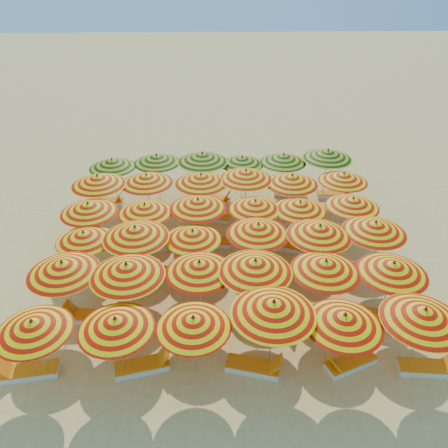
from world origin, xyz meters
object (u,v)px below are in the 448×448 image
Objects in this scene: umbrella_1 at (116,324)px; lounger_14 at (267,243)px; umbrella_2 at (193,322)px; lounger_20 at (215,199)px; umbrella_16 at (319,231)px; lounger_13 at (211,242)px; umbrella_5 at (424,315)px; umbrella_22 at (300,206)px; umbrella_12 at (84,236)px; lounger_7 at (270,319)px; beachgoer_b at (256,283)px; lounger_11 at (182,272)px; umbrella_14 at (193,235)px; lounger_2 at (254,367)px; lounger_8 at (303,316)px; umbrella_27 at (246,175)px; umbrella_21 at (255,205)px; lounger_17 at (299,221)px; lounger_0 at (29,371)px; lounger_21 at (290,193)px; umbrella_0 at (33,326)px; umbrella_6 at (63,268)px; umbrella_29 at (343,177)px; umbrella_15 at (258,229)px; umbrella_8 at (199,267)px; umbrella_4 at (344,320)px; umbrella_32 at (202,157)px; lounger_9 at (368,315)px; umbrella_17 at (375,227)px; lounger_4 at (427,367)px; lounger_1 at (144,365)px; lounger_19 at (107,201)px; umbrella_10 at (325,266)px; umbrella_13 at (135,232)px; umbrella_11 at (393,268)px; lounger_18 at (348,216)px; umbrella_3 at (274,308)px; umbrella_7 at (127,270)px; umbrella_20 at (198,203)px; lounger_5 at (88,317)px; umbrella_9 at (255,266)px; umbrella_35 at (328,154)px; lounger_22 at (333,194)px; lounger_3 at (349,363)px; umbrella_25 at (146,179)px; umbrella_18 at (89,208)px; umbrella_24 at (98,180)px; umbrella_26 at (201,179)px; umbrella_31 at (157,159)px; lounger_12 at (163,245)px.

umbrella_1 reaches higher than lounger_14.
umbrella_2 reaches higher than lounger_20.
lounger_13 is (-4.16, 2.49, -2.18)m from umbrella_16.
umbrella_5 is 1.01× the size of umbrella_22.
umbrella_12 is at bearing 132.64° from umbrella_2.
umbrella_16 is 3.82m from lounger_7.
lounger_11 is at bearing 41.82° from beachgoer_b.
lounger_2 is (2.04, -4.71, -1.92)m from umbrella_14.
umbrella_2 reaches higher than lounger_8.
lounger_2 is at bearing -91.97° from umbrella_27.
umbrella_21 is 3.60m from lounger_17.
lounger_21 is (10.04, 11.47, 0.00)m from lounger_0.
umbrella_22 is at bearing 36.76° from umbrella_0.
umbrella_6 is 1.05× the size of umbrella_29.
umbrella_15 is 7.49m from lounger_21.
umbrella_29 is (6.70, 6.74, -0.04)m from umbrella_8.
lounger_14 is (7.34, 2.12, -1.92)m from umbrella_12.
umbrella_4 is 9.98m from umbrella_12.
lounger_9 is (6.05, -9.02, -2.27)m from umbrella_32.
umbrella_16 is 1.75× the size of lounger_21.
lounger_13 and lounger_17 have the same top height.
lounger_2 is (-4.98, -4.69, -2.16)m from umbrella_17.
lounger_4 is at bearing -11.69° from umbrella_5.
umbrella_22 is 1.43× the size of lounger_7.
lounger_19 is at bearing 94.09° from lounger_1.
lounger_17 is (9.26, 6.11, -2.16)m from umbrella_6.
umbrella_17 is (2.43, 2.29, 0.05)m from umbrella_10.
umbrella_13 is 1.54× the size of lounger_11.
umbrella_10 is 1.16× the size of umbrella_13.
lounger_0 is at bearing -169.46° from umbrella_11.
umbrella_11 reaches higher than lounger_18.
umbrella_10 is at bearing 90.09° from umbrella_4.
umbrella_3 reaches higher than umbrella_7.
umbrella_0 is at bearing -168.81° from umbrella_11.
lounger_14 is (3.02, 0.06, -2.12)m from umbrella_20.
umbrella_11 reaches higher than lounger_4.
lounger_5 is at bearing -78.48° from lounger_19.
lounger_17 is at bearing 66.10° from umbrella_9.
umbrella_35 is 1.90× the size of lounger_22.
lounger_3 is at bearing -53.74° from umbrella_20.
umbrella_25 reaches higher than lounger_9.
umbrella_1 is at bearing 65.63° from lounger_18.
umbrella_0 is 7.07m from umbrella_9.
umbrella_22 is (8.88, 0.07, -0.10)m from umbrella_18.
umbrella_15 is 8.11m from umbrella_24.
umbrella_26 is 1.81× the size of lounger_7.
umbrella_4 is 1.62× the size of lounger_8.
umbrella_31 reaches higher than lounger_12.
lounger_13 is at bearing 4.19° from beachgoer_b.
umbrella_15 is 1.71× the size of lounger_7.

